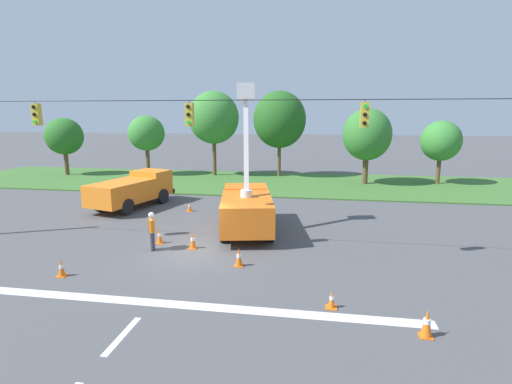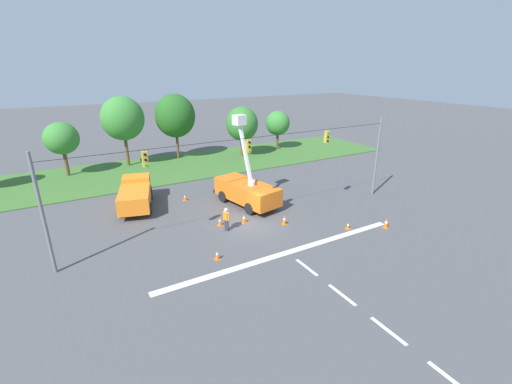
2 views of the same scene
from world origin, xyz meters
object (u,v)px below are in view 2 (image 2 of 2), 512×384
(tree_west, at_px, (61,139))
(tree_far_east, at_px, (242,124))
(traffic_cone_foreground_left, at_px, (217,255))
(traffic_cone_lane_edge_a, at_px, (220,221))
(tree_east, at_px, (175,116))
(traffic_cone_near_bucket, at_px, (386,223))
(road_worker, at_px, (226,218))
(traffic_cone_lane_edge_b, at_px, (185,197))
(utility_truck_bucket_lift, at_px, (246,190))
(traffic_cone_foreground_right, at_px, (244,218))
(traffic_cone_mid_left, at_px, (284,220))
(traffic_cone_mid_right, at_px, (348,226))
(utility_truck_support_near, at_px, (136,194))
(tree_centre, at_px, (123,119))
(tree_east_end, at_px, (278,123))

(tree_west, relative_size, tree_far_east, 0.90)
(traffic_cone_foreground_left, bearing_deg, traffic_cone_lane_edge_a, 63.86)
(tree_east, distance_m, traffic_cone_near_bucket, 28.69)
(tree_east, bearing_deg, traffic_cone_lane_edge_a, -99.48)
(tree_west, distance_m, road_worker, 22.72)
(tree_far_east, height_order, traffic_cone_lane_edge_b, tree_far_east)
(utility_truck_bucket_lift, xyz_separation_m, traffic_cone_foreground_right, (-1.91, -3.13, -1.01))
(tree_far_east, xyz_separation_m, utility_truck_bucket_lift, (-7.54, -15.15, -2.90))
(traffic_cone_near_bucket, relative_size, traffic_cone_lane_edge_a, 1.16)
(traffic_cone_mid_left, relative_size, traffic_cone_lane_edge_b, 1.22)
(traffic_cone_mid_left, relative_size, traffic_cone_mid_right, 1.32)
(traffic_cone_foreground_left, relative_size, traffic_cone_lane_edge_b, 1.05)
(tree_far_east, bearing_deg, traffic_cone_lane_edge_b, -135.67)
(tree_far_east, distance_m, utility_truck_support_near, 19.58)
(traffic_cone_mid_right, relative_size, traffic_cone_lane_edge_a, 0.82)
(tree_centre, height_order, traffic_cone_near_bucket, tree_centre)
(tree_east_end, distance_m, traffic_cone_foreground_left, 30.57)
(traffic_cone_mid_right, bearing_deg, utility_truck_support_near, 136.30)
(utility_truck_support_near, relative_size, traffic_cone_lane_edge_b, 10.37)
(traffic_cone_foreground_left, distance_m, traffic_cone_mid_right, 10.08)
(tree_east_end, xyz_separation_m, traffic_cone_near_bucket, (-6.99, -25.39, -3.34))
(utility_truck_bucket_lift, distance_m, traffic_cone_lane_edge_b, 5.71)
(utility_truck_support_near, distance_m, traffic_cone_foreground_left, 11.44)
(utility_truck_support_near, distance_m, traffic_cone_lane_edge_a, 8.29)
(traffic_cone_mid_right, bearing_deg, traffic_cone_mid_left, 140.46)
(utility_truck_bucket_lift, relative_size, traffic_cone_lane_edge_a, 10.67)
(tree_far_east, xyz_separation_m, traffic_cone_mid_left, (-6.93, -20.04, -3.91))
(utility_truck_support_near, height_order, traffic_cone_mid_left, utility_truck_support_near)
(utility_truck_support_near, relative_size, road_worker, 3.67)
(traffic_cone_mid_right, xyz_separation_m, traffic_cone_near_bucket, (2.55, -1.27, 0.14))
(utility_truck_support_near, bearing_deg, tree_far_east, 34.70)
(utility_truck_bucket_lift, relative_size, road_worker, 4.29)
(traffic_cone_lane_edge_b, bearing_deg, utility_truck_bucket_lift, -39.67)
(traffic_cone_mid_left, relative_size, traffic_cone_near_bucket, 0.93)
(tree_centre, bearing_deg, tree_far_east, -10.56)
(tree_east_end, relative_size, traffic_cone_foreground_left, 8.27)
(traffic_cone_mid_right, height_order, traffic_cone_lane_edge_b, traffic_cone_lane_edge_b)
(tree_west, distance_m, tree_east_end, 26.75)
(utility_truck_support_near, distance_m, traffic_cone_foreground_right, 9.75)
(tree_centre, distance_m, road_worker, 22.10)
(traffic_cone_mid_left, bearing_deg, traffic_cone_near_bucket, -34.62)
(traffic_cone_mid_right, relative_size, traffic_cone_lane_edge_b, 0.93)
(tree_east, xyz_separation_m, traffic_cone_foreground_left, (-5.61, -25.19, -5.14))
(traffic_cone_foreground_right, bearing_deg, traffic_cone_mid_right, -37.74)
(tree_centre, distance_m, utility_truck_bucket_lift, 19.39)
(traffic_cone_foreground_right, height_order, traffic_cone_lane_edge_b, traffic_cone_foreground_right)
(tree_far_east, height_order, road_worker, tree_far_east)
(tree_far_east, xyz_separation_m, traffic_cone_near_bucket, (-0.76, -24.30, -3.87))
(tree_far_east, bearing_deg, tree_east_end, 9.99)
(traffic_cone_lane_edge_a, bearing_deg, traffic_cone_mid_left, -27.41)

